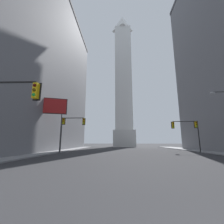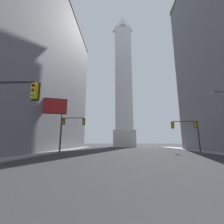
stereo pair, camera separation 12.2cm
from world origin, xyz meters
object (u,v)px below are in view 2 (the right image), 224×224
(traffic_light_mid_right, at_px, (189,128))
(traffic_light_mid_left, at_px, (69,126))
(billboard_sign, at_px, (52,108))
(obelisk, at_px, (123,79))

(traffic_light_mid_right, bearing_deg, traffic_light_mid_left, -178.09)
(billboard_sign, bearing_deg, traffic_light_mid_right, 7.21)
(traffic_light_mid_right, bearing_deg, obelisk, 109.14)
(obelisk, relative_size, traffic_light_mid_right, 10.30)
(traffic_light_mid_right, relative_size, traffic_light_mid_left, 0.90)
(traffic_light_mid_left, bearing_deg, billboard_sign, -135.07)
(traffic_light_mid_left, xyz_separation_m, billboard_sign, (-2.42, -2.41, 2.89))
(obelisk, distance_m, traffic_light_mid_left, 41.88)
(traffic_light_mid_left, bearing_deg, obelisk, 70.49)
(obelisk, xyz_separation_m, traffic_light_mid_right, (11.08, -31.91, -24.00))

